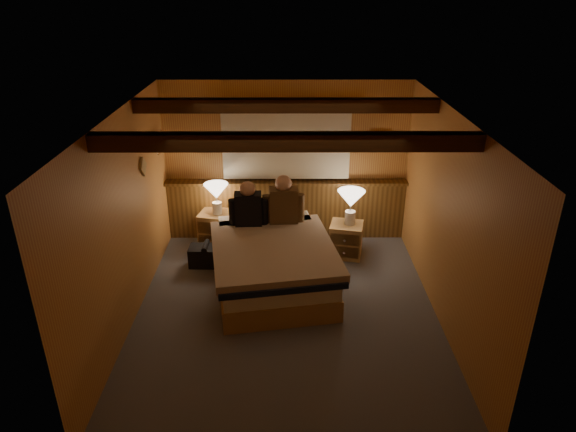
{
  "coord_description": "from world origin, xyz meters",
  "views": [
    {
      "loc": [
        0.0,
        -5.14,
        3.65
      ],
      "look_at": [
        0.02,
        0.4,
        1.1
      ],
      "focal_mm": 32.0,
      "sensor_mm": 36.0,
      "label": 1
    }
  ],
  "objects_px": {
    "lamp_right": "(351,201)",
    "person_left": "(248,207)",
    "person_right": "(283,203)",
    "duffel_bag": "(206,255)",
    "nightstand_left": "(217,229)",
    "bed": "(273,264)",
    "nightstand_right": "(346,240)",
    "lamp_left": "(216,193)"
  },
  "relations": [
    {
      "from": "lamp_left",
      "to": "duffel_bag",
      "type": "relative_size",
      "value": 0.98
    },
    {
      "from": "bed",
      "to": "nightstand_right",
      "type": "xyz_separation_m",
      "value": [
        1.04,
        0.85,
        -0.09
      ]
    },
    {
      "from": "nightstand_left",
      "to": "nightstand_right",
      "type": "relative_size",
      "value": 1.06
    },
    {
      "from": "nightstand_right",
      "to": "person_left",
      "type": "height_order",
      "value": "person_left"
    },
    {
      "from": "bed",
      "to": "lamp_right",
      "type": "xyz_separation_m",
      "value": [
        1.08,
        0.87,
        0.51
      ]
    },
    {
      "from": "bed",
      "to": "lamp_left",
      "type": "height_order",
      "value": "lamp_left"
    },
    {
      "from": "lamp_left",
      "to": "duffel_bag",
      "type": "xyz_separation_m",
      "value": [
        -0.11,
        -0.59,
        -0.71
      ]
    },
    {
      "from": "person_right",
      "to": "bed",
      "type": "bearing_deg",
      "value": -106.25
    },
    {
      "from": "nightstand_right",
      "to": "duffel_bag",
      "type": "distance_m",
      "value": 2.0
    },
    {
      "from": "lamp_left",
      "to": "person_right",
      "type": "height_order",
      "value": "person_right"
    },
    {
      "from": "person_left",
      "to": "nightstand_right",
      "type": "bearing_deg",
      "value": 9.77
    },
    {
      "from": "nightstand_left",
      "to": "bed",
      "type": "bearing_deg",
      "value": -41.93
    },
    {
      "from": "nightstand_left",
      "to": "lamp_left",
      "type": "distance_m",
      "value": 0.59
    },
    {
      "from": "lamp_right",
      "to": "person_left",
      "type": "height_order",
      "value": "person_left"
    },
    {
      "from": "lamp_left",
      "to": "lamp_right",
      "type": "bearing_deg",
      "value": -8.72
    },
    {
      "from": "lamp_right",
      "to": "person_left",
      "type": "relative_size",
      "value": 0.79
    },
    {
      "from": "bed",
      "to": "person_right",
      "type": "relative_size",
      "value": 3.07
    },
    {
      "from": "nightstand_left",
      "to": "lamp_right",
      "type": "height_order",
      "value": "lamp_right"
    },
    {
      "from": "bed",
      "to": "lamp_left",
      "type": "bearing_deg",
      "value": 116.14
    },
    {
      "from": "duffel_bag",
      "to": "nightstand_left",
      "type": "bearing_deg",
      "value": 84.19
    },
    {
      "from": "nightstand_right",
      "to": "duffel_bag",
      "type": "height_order",
      "value": "nightstand_right"
    },
    {
      "from": "nightstand_right",
      "to": "lamp_right",
      "type": "bearing_deg",
      "value": 34.28
    },
    {
      "from": "bed",
      "to": "lamp_left",
      "type": "xyz_separation_m",
      "value": [
        -0.84,
        1.16,
        0.51
      ]
    },
    {
      "from": "lamp_right",
      "to": "person_right",
      "type": "height_order",
      "value": "person_right"
    },
    {
      "from": "lamp_left",
      "to": "person_left",
      "type": "height_order",
      "value": "person_left"
    },
    {
      "from": "nightstand_right",
      "to": "person_right",
      "type": "distance_m",
      "value": 1.15
    },
    {
      "from": "nightstand_right",
      "to": "lamp_right",
      "type": "xyz_separation_m",
      "value": [
        0.04,
        0.02,
        0.6
      ]
    },
    {
      "from": "person_right",
      "to": "nightstand_right",
      "type": "bearing_deg",
      "value": 9.99
    },
    {
      "from": "person_left",
      "to": "nightstand_left",
      "type": "bearing_deg",
      "value": 127.12
    },
    {
      "from": "bed",
      "to": "person_right",
      "type": "xyz_separation_m",
      "value": [
        0.14,
        0.63,
        0.59
      ]
    },
    {
      "from": "lamp_right",
      "to": "person_right",
      "type": "relative_size",
      "value": 0.73
    },
    {
      "from": "nightstand_left",
      "to": "lamp_right",
      "type": "distance_m",
      "value": 2.06
    },
    {
      "from": "lamp_left",
      "to": "person_right",
      "type": "bearing_deg",
      "value": -28.64
    },
    {
      "from": "person_left",
      "to": "duffel_bag",
      "type": "xyz_separation_m",
      "value": [
        -0.61,
        0.03,
        -0.76
      ]
    },
    {
      "from": "lamp_right",
      "to": "nightstand_left",
      "type": "bearing_deg",
      "value": 170.82
    },
    {
      "from": "person_right",
      "to": "lamp_left",
      "type": "bearing_deg",
      "value": 147.51
    },
    {
      "from": "duffel_bag",
      "to": "lamp_right",
      "type": "bearing_deg",
      "value": 9.91
    },
    {
      "from": "lamp_left",
      "to": "person_left",
      "type": "xyz_separation_m",
      "value": [
        0.5,
        -0.62,
        0.05
      ]
    },
    {
      "from": "nightstand_left",
      "to": "person_right",
      "type": "height_order",
      "value": "person_right"
    },
    {
      "from": "nightstand_right",
      "to": "person_right",
      "type": "bearing_deg",
      "value": -154.17
    },
    {
      "from": "person_left",
      "to": "bed",
      "type": "bearing_deg",
      "value": -61.4
    },
    {
      "from": "person_left",
      "to": "duffel_bag",
      "type": "height_order",
      "value": "person_left"
    }
  ]
}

